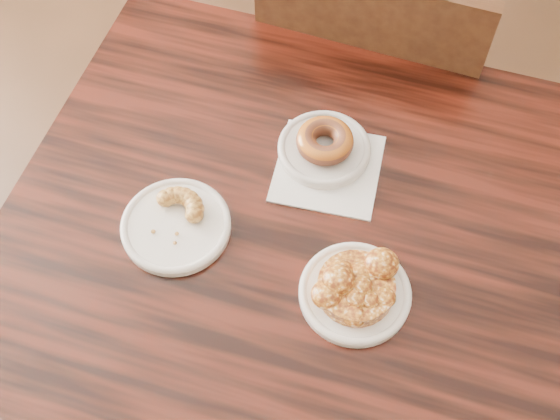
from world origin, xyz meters
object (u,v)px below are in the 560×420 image
at_px(cafe_table, 286,333).
at_px(chair_far, 375,80).
at_px(cruller_fragment, 174,220).
at_px(apple_fritter, 356,286).
at_px(glazed_donut, 325,141).

height_order(cafe_table, chair_far, chair_far).
bearing_deg(cruller_fragment, cafe_table, 14.27).
bearing_deg(apple_fritter, cafe_table, 159.90).
height_order(cafe_table, glazed_donut, glazed_donut).
bearing_deg(chair_far, cruller_fragment, 75.91).
distance_m(chair_far, glazed_donut, 0.56).
xyz_separation_m(cafe_table, apple_fritter, (0.12, -0.04, 0.41)).
height_order(cafe_table, apple_fritter, apple_fritter).
height_order(glazed_donut, cruller_fragment, glazed_donut).
bearing_deg(glazed_donut, apple_fritter, -59.58).
bearing_deg(cafe_table, chair_far, 87.83).
relative_size(cafe_table, apple_fritter, 5.79).
bearing_deg(glazed_donut, cruller_fragment, -126.06).
bearing_deg(cruller_fragment, apple_fritter, -0.46).
bearing_deg(cruller_fragment, glazed_donut, 53.94).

